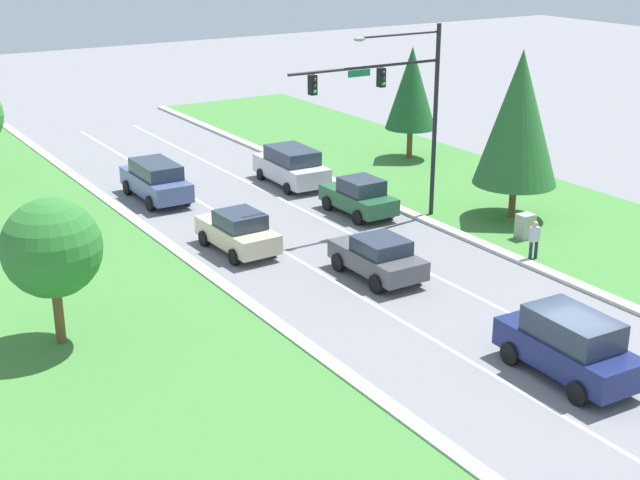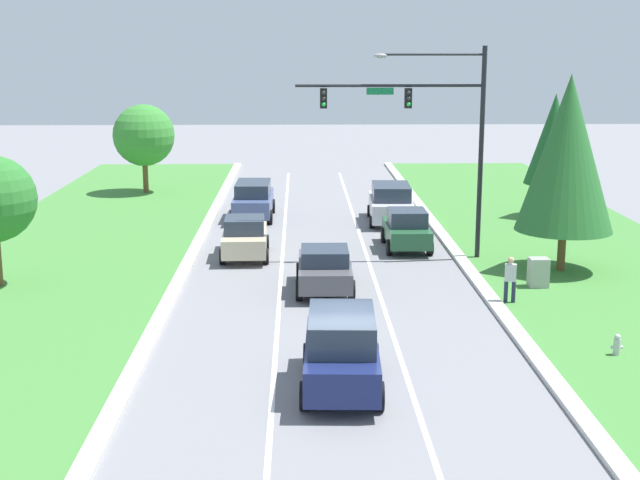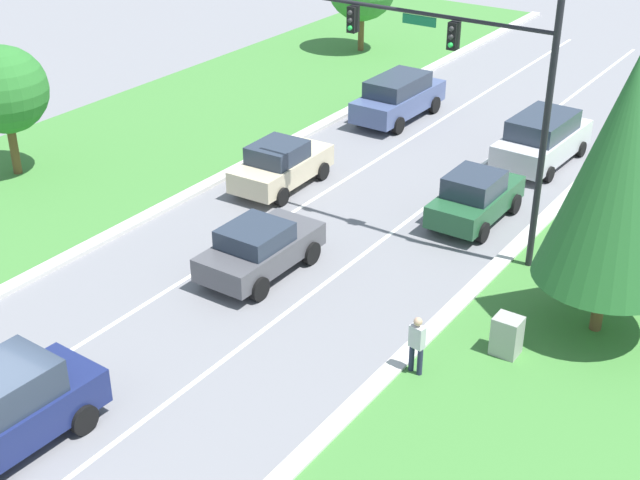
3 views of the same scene
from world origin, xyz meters
name	(u,v)px [view 1 (image 1 of 3)]	position (x,y,z in m)	size (l,w,h in m)	color
ground_plane	(569,378)	(0.00, 0.00, 0.00)	(160.00, 160.00, 0.00)	slate
curb_strip_left	(421,430)	(-5.65, 0.00, 0.07)	(0.50, 90.00, 0.15)	beige
lane_stripe_inner_left	(525,394)	(-1.80, 0.00, 0.00)	(0.14, 81.00, 0.01)	white
lane_stripe_inner_right	(610,363)	(1.80, 0.00, 0.00)	(0.14, 81.00, 0.01)	white
traffic_signal_mast	(399,97)	(4.32, 14.50, 5.79)	(7.72, 0.41, 8.78)	black
forest_sedan	(359,197)	(3.64, 16.44, 0.88)	(1.99, 4.14, 1.78)	#235633
graphite_sedan	(378,257)	(-0.17, 9.62, 0.84)	(2.11, 4.18, 1.64)	#4C4C51
slate_blue_suv	(156,180)	(-3.44, 23.69, 1.01)	(2.14, 5.12, 1.93)	#475684
silver_suv	(291,166)	(3.57, 22.50, 0.99)	(2.40, 5.04, 1.95)	silver
navy_suv	(569,345)	(-0.01, 0.12, 1.06)	(2.21, 4.65, 2.07)	navy
champagne_sedan	(238,231)	(-3.38, 15.05, 0.87)	(2.10, 4.32, 1.74)	beige
utility_cabinet	(525,227)	(7.71, 9.76, 0.58)	(0.70, 0.60, 1.15)	#9E9E99
pedestrian	(534,239)	(6.18, 7.72, 0.94)	(0.41, 0.28, 1.69)	#232842
conifer_near_right_tree	(411,88)	(11.95, 23.38, 4.11)	(2.87, 2.87, 6.42)	brown
oak_near_left_tree	(52,248)	(-12.22, 10.39, 3.32)	(3.17, 3.17, 4.92)	brown
conifer_far_right_tree	(519,118)	(9.26, 12.19, 4.71)	(3.79, 3.79, 7.75)	brown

